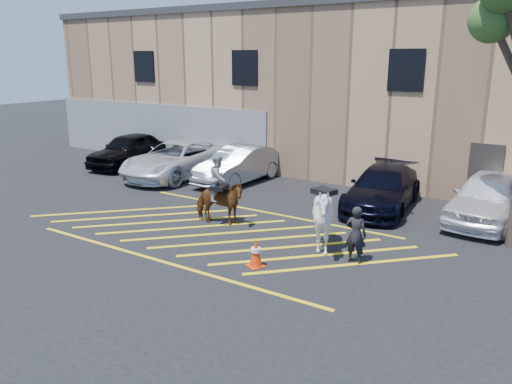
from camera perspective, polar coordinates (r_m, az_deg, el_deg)
The scene contains 12 objects.
ground at distance 15.10m, azimuth -3.34°, elevation -4.44°, with size 90.00×90.00×0.00m, color black.
car_black_suv at distance 24.63m, azimuth -14.32°, elevation 4.71°, with size 1.84×4.58×1.56m, color black.
car_white_pickup at distance 21.94m, azimuth -9.06°, elevation 3.71°, with size 2.55×5.53×1.54m, color white.
car_silver_sedan at distance 20.72m, azimuth -1.95°, elevation 3.14°, with size 1.57×4.50×1.48m, color #92989F.
car_blue_suv at distance 17.68m, azimuth 14.28°, elevation 0.43°, with size 1.98×4.86×1.41m, color black.
car_white_suv at distance 17.28m, azimuth 25.01°, elevation -0.60°, with size 1.86×4.63×1.58m, color white.
handler at distance 12.84m, azimuth 11.35°, elevation -4.79°, with size 0.54×0.36×1.49m, color black.
warehouse at distance 24.97m, azimuth 13.18°, elevation 11.56°, with size 32.42×10.20×7.30m.
hatching_zone at distance 14.87m, azimuth -4.02°, elevation -4.74°, with size 12.60×5.12×0.01m.
mounted_bay at distance 15.44m, azimuth -4.25°, elevation -0.53°, with size 1.81×1.17×2.21m.
saddled_white at distance 13.38m, azimuth 7.69°, elevation -2.92°, with size 1.93×2.06×1.87m.
traffic_cone at distance 12.48m, azimuth -0.02°, elevation -6.95°, with size 0.50×0.50×0.73m.
Camera 1 is at (8.39, -11.48, 5.07)m, focal length 35.00 mm.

